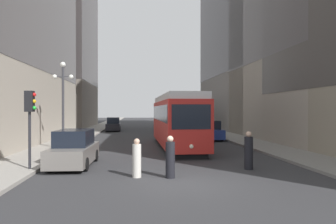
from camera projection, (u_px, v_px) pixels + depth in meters
name	position (u px, v px, depth m)	size (l,w,h in m)	color
ground_plane	(184.00, 184.00, 11.68)	(200.00, 200.00, 0.00)	#303033
sidewalk_left	(101.00, 126.00, 50.68)	(3.01, 120.00, 0.15)	gray
sidewalk_right	(193.00, 126.00, 52.27)	(3.01, 120.00, 0.15)	gray
streetcar	(176.00, 120.00, 22.90)	(2.75, 12.20, 3.89)	black
transit_bus	(184.00, 116.00, 43.14)	(2.81, 12.99, 3.45)	black
parked_car_left_near	(113.00, 125.00, 41.06)	(2.04, 4.99, 1.82)	black
parked_car_left_mid	(74.00, 149.00, 15.37)	(2.00, 4.46, 1.82)	black
parked_car_right_far	(209.00, 131.00, 28.88)	(2.06, 4.52, 1.82)	black
pedestrian_crossing_near	(137.00, 159.00, 12.76)	(0.37, 0.37, 1.63)	beige
pedestrian_crossing_far	(170.00, 158.00, 12.65)	(0.39, 0.39, 1.75)	black
pedestrian_on_sidewalk	(249.00, 152.00, 14.47)	(0.41, 0.41, 1.81)	black
traffic_light_near_left	(30.00, 109.00, 13.84)	(0.47, 0.36, 3.54)	#232328
lamp_post_left_near	(63.00, 92.00, 20.94)	(1.41, 0.36, 5.98)	#333338
building_left_midblock	(47.00, 36.00, 49.28)	(14.50, 17.75, 28.84)	slate
building_right_corner	(269.00, 18.00, 43.30)	(15.94, 21.98, 30.79)	gray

